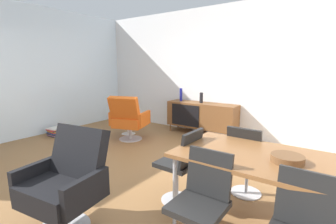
% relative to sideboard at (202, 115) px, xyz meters
% --- Properties ---
extents(ground_plane, '(8.32, 8.32, 0.00)m').
position_rel_sideboard_xyz_m(ground_plane, '(0.20, -2.30, -0.44)').
color(ground_plane, olive).
extents(wall_back, '(6.80, 0.12, 2.80)m').
position_rel_sideboard_xyz_m(wall_back, '(0.20, 0.30, 0.96)').
color(wall_back, white).
rests_on(wall_back, ground_plane).
extents(wall_window_left, '(0.12, 5.60, 2.80)m').
position_rel_sideboard_xyz_m(wall_window_left, '(-3.00, -2.30, 0.96)').
color(wall_window_left, silver).
rests_on(wall_window_left, ground_plane).
extents(sideboard, '(1.60, 0.45, 0.72)m').
position_rel_sideboard_xyz_m(sideboard, '(0.00, 0.00, 0.00)').
color(sideboard, brown).
rests_on(sideboard, ground_plane).
extents(vase_cobalt, '(0.06, 0.06, 0.29)m').
position_rel_sideboard_xyz_m(vase_cobalt, '(-0.55, 0.00, 0.43)').
color(vase_cobalt, navy).
rests_on(vase_cobalt, sideboard).
extents(vase_sculptural_dark, '(0.08, 0.08, 0.23)m').
position_rel_sideboard_xyz_m(vase_sculptural_dark, '(-0.02, 0.00, 0.39)').
color(vase_sculptural_dark, black).
rests_on(vase_sculptural_dark, sideboard).
extents(dining_table, '(1.60, 0.90, 0.74)m').
position_rel_sideboard_xyz_m(dining_table, '(2.02, -2.62, 0.26)').
color(dining_table, brown).
rests_on(dining_table, ground_plane).
extents(wooden_bowl_on_table, '(0.26, 0.26, 0.06)m').
position_rel_sideboard_xyz_m(wooden_bowl_on_table, '(2.17, -2.65, 0.33)').
color(wooden_bowl_on_table, brown).
rests_on(wooden_bowl_on_table, dining_table).
extents(dining_chair_back_left, '(0.41, 0.43, 0.86)m').
position_rel_sideboard_xyz_m(dining_chair_back_left, '(1.66, -2.06, 0.03)').
color(dining_chair_back_left, black).
rests_on(dining_chair_back_left, ground_plane).
extents(dining_chair_near_window, '(0.43, 0.41, 0.86)m').
position_rel_sideboard_xyz_m(dining_chair_near_window, '(1.13, -2.62, 0.03)').
color(dining_chair_near_window, black).
rests_on(dining_chair_near_window, ground_plane).
extents(dining_chair_front_left, '(0.40, 0.42, 0.86)m').
position_rel_sideboard_xyz_m(dining_chair_front_left, '(1.67, -3.18, 0.03)').
color(dining_chair_front_left, black).
rests_on(dining_chair_front_left, ground_plane).
extents(lounge_chair_red, '(0.84, 0.81, 0.95)m').
position_rel_sideboard_xyz_m(lounge_chair_red, '(-1.02, -1.28, 0.03)').
color(lounge_chair_red, '#D85919').
rests_on(lounge_chair_red, ground_plane).
extents(armchair_black_shell, '(0.79, 0.74, 0.95)m').
position_rel_sideboard_xyz_m(armchair_black_shell, '(0.46, -3.59, 0.03)').
color(armchair_black_shell, black).
rests_on(armchair_black_shell, ground_plane).
extents(side_table_round, '(0.44, 0.44, 0.52)m').
position_rel_sideboard_xyz_m(side_table_round, '(-1.38, -0.93, -0.12)').
color(side_table_round, white).
rests_on(side_table_round, ground_plane).
extents(fruit_bowl, '(0.20, 0.20, 0.11)m').
position_rel_sideboard_xyz_m(fruit_bowl, '(-1.38, -0.93, 0.12)').
color(fruit_bowl, '#262628').
rests_on(fruit_bowl, side_table_round).
extents(magazine_stack, '(0.33, 0.40, 0.18)m').
position_rel_sideboard_xyz_m(magazine_stack, '(-2.59, -1.94, -0.35)').
color(magazine_stack, '#262626').
rests_on(magazine_stack, ground_plane).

